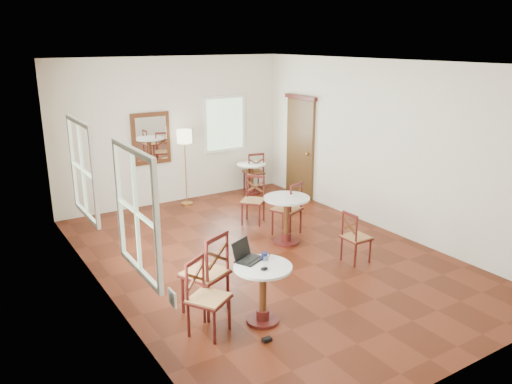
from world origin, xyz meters
TOP-DOWN VIEW (x-y plane):
  - ground at (0.00, 0.00)m, footprint 7.00×7.00m
  - room_shell at (-0.06, 0.27)m, footprint 5.02×7.02m
  - cafe_table_near at (-1.10, -1.59)m, footprint 0.70×0.70m
  - cafe_table_mid at (0.61, 0.30)m, footprint 0.77×0.77m
  - cafe_table_back at (1.64, 3.08)m, footprint 0.65×0.65m
  - chair_near_a at (-1.56, -1.01)m, footprint 0.65×0.65m
  - chair_near_b at (-1.78, -1.44)m, footprint 0.58×0.58m
  - chair_mid_a at (0.86, 0.61)m, footprint 0.58×0.58m
  - chair_mid_b at (1.05, -0.88)m, footprint 0.38×0.38m
  - chair_back_a at (1.78, 3.19)m, footprint 0.50×0.50m
  - chair_back_b at (0.68, 1.46)m, footprint 0.58×0.58m
  - floor_lamp at (0.09, 3.15)m, footprint 0.30×0.30m
  - laptop at (-1.18, -1.33)m, footprint 0.42×0.39m
  - mouse at (-1.15, -1.69)m, footprint 0.10×0.06m
  - navy_mug at (-0.99, -1.45)m, footprint 0.12×0.08m
  - water_glass at (-1.06, -1.58)m, footprint 0.06×0.06m
  - power_adapter at (-1.30, -1.97)m, footprint 0.11×0.06m

SIDE VIEW (x-z plane):
  - ground at x=0.00m, z-range 0.00..0.00m
  - power_adapter at x=-1.30m, z-range 0.00..0.04m
  - chair_mid_b at x=1.05m, z-range 0.00..0.82m
  - cafe_table_back at x=1.64m, z-range 0.08..0.76m
  - chair_back_b at x=0.68m, z-range 0.00..0.88m
  - chair_back_a at x=1.78m, z-range 0.00..0.91m
  - chair_near_b at x=-1.78m, z-range 0.00..0.92m
  - cafe_table_near at x=-1.10m, z-range 0.09..0.83m
  - chair_mid_a at x=0.86m, z-range 0.00..0.96m
  - cafe_table_mid at x=0.61m, z-range 0.10..0.91m
  - chair_near_a at x=-1.56m, z-range 0.00..1.07m
  - mouse at x=-1.15m, z-range 0.74..0.78m
  - navy_mug at x=-0.99m, z-range 0.74..0.84m
  - water_glass at x=-1.06m, z-range 0.74..0.84m
  - laptop at x=-1.18m, z-range 0.68..0.92m
  - floor_lamp at x=0.09m, z-range 0.54..2.11m
  - room_shell at x=-0.06m, z-range 0.38..3.39m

